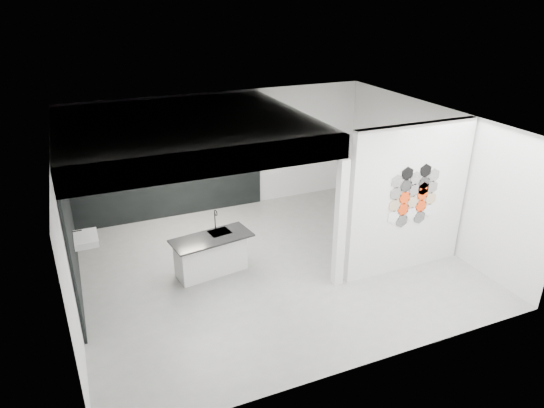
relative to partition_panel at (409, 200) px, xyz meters
The scene contains 17 objects.
floor 2.82m from the partition_panel, 155.80° to the left, with size 7.00×6.00×0.01m, color gray.
partition_panel is the anchor object (origin of this frame).
bay_clad_back 5.31m from the partition_panel, 131.60° to the left, with size 4.40×0.04×2.35m, color black.
bay_clad_left 6.04m from the partition_panel, 160.65° to the left, with size 0.04×4.00×2.35m, color black.
bulkhead 4.21m from the partition_panel, 150.43° to the left, with size 4.40×4.00×0.40m, color silver.
corner_column 1.42m from the partition_panel, behind, with size 0.16×0.16×2.35m, color silver.
fascia_beam 3.71m from the partition_panel, behind, with size 4.40×0.16×0.40m, color silver.
wall_basin 5.78m from the partition_panel, 161.77° to the left, with size 0.40×0.60×0.12m, color silver.
display_shelf 5.17m from the partition_panel, 131.55° to the left, with size 3.00×0.15×0.04m, color black.
kitchen_island 3.73m from the partition_panel, 160.31° to the left, with size 1.54×0.86×1.17m.
stockpot 5.95m from the partition_panel, 139.50° to the left, with size 0.22×0.22×0.18m, color black.
kettle 4.65m from the partition_panel, 123.69° to the left, with size 0.19×0.19×0.16m, color black.
glass_bowl 4.39m from the partition_panel, 118.23° to the left, with size 0.12×0.12×0.09m, color gray.
glass_vase 4.39m from the partition_panel, 118.23° to the left, with size 0.11×0.11×0.16m, color gray.
bottle_dark 5.55m from the partition_panel, 135.87° to the left, with size 0.07×0.07×0.18m, color black.
utensil_cup 5.75m from the partition_panel, 137.77° to the left, with size 0.07×0.07×0.09m, color black.
hex_tile_cluster 0.14m from the partition_panel, 68.73° to the right, with size 1.04×0.02×1.16m.
Camera 1 is at (-3.16, -7.41, 4.85)m, focal length 32.00 mm.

